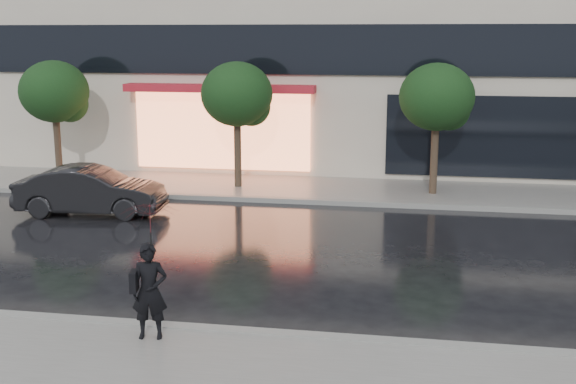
# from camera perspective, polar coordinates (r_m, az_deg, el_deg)

# --- Properties ---
(ground) EXTENTS (120.00, 120.00, 0.00)m
(ground) POSITION_cam_1_polar(r_m,az_deg,el_deg) (12.73, -1.40, -9.71)
(ground) COLOR black
(ground) RESTS_ON ground
(sidewalk_far) EXTENTS (60.00, 3.50, 0.12)m
(sidewalk_far) POSITION_cam_1_polar(r_m,az_deg,el_deg) (22.45, 3.66, 0.18)
(sidewalk_far) COLOR slate
(sidewalk_far) RESTS_ON ground
(curb_near) EXTENTS (60.00, 0.25, 0.14)m
(curb_near) POSITION_cam_1_polar(r_m,az_deg,el_deg) (11.80, -2.36, -11.19)
(curb_near) COLOR gray
(curb_near) RESTS_ON ground
(curb_far) EXTENTS (60.00, 0.25, 0.14)m
(curb_far) POSITION_cam_1_polar(r_m,az_deg,el_deg) (20.75, 3.14, -0.80)
(curb_far) COLOR gray
(curb_far) RESTS_ON ground
(tree_far_west) EXTENTS (2.20, 2.20, 3.99)m
(tree_far_west) POSITION_cam_1_polar(r_m,az_deg,el_deg) (24.43, -17.82, 7.39)
(tree_far_west) COLOR #33261C
(tree_far_west) RESTS_ON ground
(tree_mid_west) EXTENTS (2.20, 2.20, 3.99)m
(tree_mid_west) POSITION_cam_1_polar(r_m,az_deg,el_deg) (22.31, -3.89, 7.53)
(tree_mid_west) COLOR #33261C
(tree_mid_west) RESTS_ON ground
(tree_mid_east) EXTENTS (2.20, 2.20, 3.99)m
(tree_mid_east) POSITION_cam_1_polar(r_m,az_deg,el_deg) (21.70, 11.83, 7.17)
(tree_mid_east) COLOR #33261C
(tree_mid_east) RESTS_ON ground
(parked_car) EXTENTS (4.06, 1.68, 1.31)m
(parked_car) POSITION_cam_1_polar(r_m,az_deg,el_deg) (20.18, -15.33, 0.09)
(parked_car) COLOR black
(parked_car) RESTS_ON ground
(pedestrian_with_umbrella) EXTENTS (1.01, 1.03, 2.17)m
(pedestrian_with_umbrella) POSITION_cam_1_polar(r_m,az_deg,el_deg) (11.28, -10.86, -4.55)
(pedestrian_with_umbrella) COLOR black
(pedestrian_with_umbrella) RESTS_ON sidewalk_near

